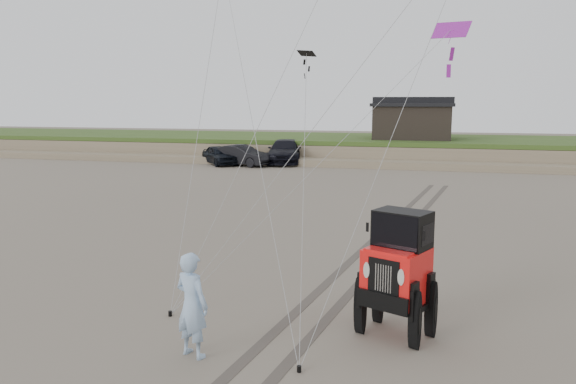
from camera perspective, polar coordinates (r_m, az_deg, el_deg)
name	(u,v)px	position (r m, az deg, el deg)	size (l,w,h in m)	color
ground	(236,345)	(11.54, -5.35, -15.18)	(160.00, 160.00, 0.00)	#6B6054
dune_ridge	(387,149)	(47.67, 10.04, 4.37)	(160.00, 14.25, 1.73)	#7A6B54
cabin	(412,120)	(46.92, 12.53, 7.17)	(6.40, 5.40, 3.35)	black
truck_a	(220,155)	(42.66, -6.95, 3.75)	(1.72, 4.28, 1.46)	black
truck_b	(241,155)	(41.79, -4.77, 3.72)	(1.61, 4.62, 1.52)	black
truck_c	(285,152)	(43.38, -0.28, 4.13)	(2.51, 6.18, 1.79)	black
jeep	(396,287)	(11.74, 10.92, -9.46)	(2.39, 5.54, 2.07)	#FF1816
man	(192,305)	(10.81, -9.73, -11.22)	(0.73, 0.48, 2.01)	#98BAEC
stake_main	(170,314)	(13.11, -11.89, -11.99)	(0.08, 0.08, 0.12)	black
stake_aux	(299,369)	(10.44, 1.13, -17.53)	(0.08, 0.08, 0.12)	black
tire_tracks	(377,249)	(18.56, 9.00, -5.73)	(5.22, 29.74, 0.01)	#4C443D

